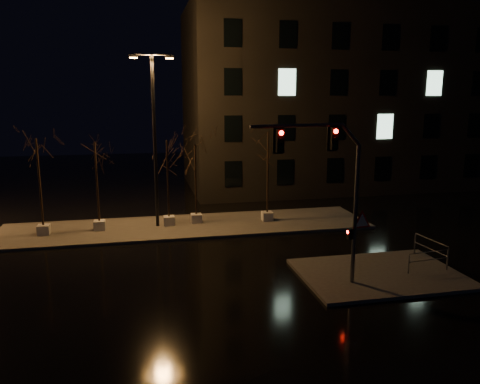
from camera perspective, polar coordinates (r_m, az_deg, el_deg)
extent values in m
plane|color=black|center=(22.87, -4.79, -8.40)|extent=(90.00, 90.00, 0.00)
cube|color=#494641|center=(28.52, -6.35, -4.19)|extent=(22.00, 5.00, 0.15)
cube|color=#494641|center=(21.92, 16.61, -9.55)|extent=(7.00, 5.00, 0.15)
cube|color=black|center=(42.71, 11.03, 10.99)|extent=(25.00, 12.00, 15.00)
cube|color=silver|center=(28.67, -22.80, -4.25)|extent=(0.65, 0.65, 0.55)
cylinder|color=black|center=(28.09, -23.23, 1.07)|extent=(0.11, 0.11, 4.86)
cube|color=silver|center=(28.54, -16.74, -3.89)|extent=(0.65, 0.65, 0.55)
cylinder|color=black|center=(27.99, -17.04, 1.18)|extent=(0.11, 0.11, 4.58)
cube|color=silver|center=(28.63, -8.64, -3.47)|extent=(0.65, 0.65, 0.55)
cylinder|color=black|center=(28.08, -8.80, 1.60)|extent=(0.11, 0.11, 4.59)
cube|color=silver|center=(28.97, -5.34, -3.21)|extent=(0.65, 0.65, 0.55)
cylinder|color=black|center=(28.45, -5.43, 1.49)|extent=(0.11, 0.11, 4.27)
cube|color=silver|center=(29.41, 3.33, -2.95)|extent=(0.65, 0.65, 0.55)
cylinder|color=black|center=(28.84, 3.40, 2.39)|extent=(0.11, 0.11, 4.99)
cylinder|color=#54575B|center=(19.66, 13.87, -2.78)|extent=(0.17, 0.17, 5.77)
cylinder|color=#54575B|center=(17.68, 7.07, 8.03)|extent=(3.83, 0.71, 0.13)
cube|color=black|center=(18.51, 11.38, 6.40)|extent=(0.32, 0.25, 0.87)
cube|color=black|center=(17.39, 4.88, 6.27)|extent=(0.32, 0.25, 0.87)
cube|color=black|center=(19.75, 13.25, -5.01)|extent=(0.24, 0.20, 0.43)
cone|color=red|center=(19.86, 14.60, -3.54)|extent=(0.99, 0.18, 1.00)
sphere|color=#FF0C07|center=(19.12, 14.37, 7.30)|extent=(0.17, 0.17, 0.17)
cylinder|color=black|center=(27.74, -10.35, 5.86)|extent=(0.20, 0.20, 9.94)
cylinder|color=black|center=(27.70, -10.73, 16.14)|extent=(2.19, 0.12, 0.10)
cube|color=orange|center=(27.69, -12.86, 15.75)|extent=(0.50, 0.28, 0.20)
cube|color=orange|center=(27.73, -8.59, 15.89)|extent=(0.50, 0.28, 0.20)
cylinder|color=#54575B|center=(22.03, 19.88, -8.29)|extent=(0.05, 0.05, 0.84)
cylinder|color=#54575B|center=(23.30, 23.93, -7.53)|extent=(0.05, 0.05, 0.84)
cylinder|color=#54575B|center=(22.51, 22.05, -6.78)|extent=(2.04, 0.24, 0.04)
cylinder|color=#54575B|center=(22.62, 21.98, -7.68)|extent=(2.04, 0.24, 0.04)
cylinder|color=#54575B|center=(23.06, 24.00, -7.50)|extent=(0.06, 0.06, 1.02)
cylinder|color=#54575B|center=(24.69, 20.53, -5.99)|extent=(0.06, 0.06, 1.02)
cylinder|color=#54575B|center=(23.70, 22.31, -5.42)|extent=(0.27, 2.25, 0.05)
cylinder|color=#54575B|center=(23.83, 22.22, -6.46)|extent=(0.27, 2.25, 0.05)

